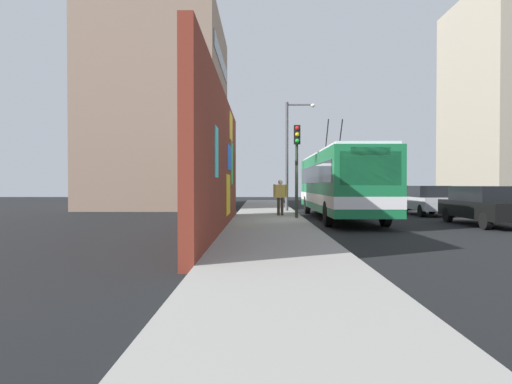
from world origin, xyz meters
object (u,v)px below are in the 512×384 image
at_px(parked_car_black, 485,205).
at_px(pedestrian_midblock, 280,194).
at_px(city_bus, 339,182).
at_px(traffic_light, 297,155).
at_px(street_lamp, 290,148).
at_px(parked_car_dark_gray, 391,196).
at_px(parked_car_silver, 427,200).

height_order(parked_car_black, pedestrian_midblock, pedestrian_midblock).
bearing_deg(city_bus, parked_car_black, -123.12).
bearing_deg(traffic_light, parked_car_black, -104.79).
bearing_deg(pedestrian_midblock, street_lamp, -10.98).
relative_size(parked_car_dark_gray, traffic_light, 0.99).
distance_m(parked_car_silver, street_lamp, 7.96).
bearing_deg(traffic_light, city_bus, -55.97).
bearing_deg(parked_car_silver, traffic_light, 119.41).
bearing_deg(street_lamp, parked_car_silver, -101.87).
xyz_separation_m(city_bus, traffic_light, (-1.45, 2.15, 1.18)).
relative_size(parked_car_silver, traffic_light, 0.99).
distance_m(parked_car_dark_gray, traffic_light, 13.09).
bearing_deg(pedestrian_midblock, city_bus, -97.17).
xyz_separation_m(parked_car_black, parked_car_silver, (6.08, 0.00, -0.00)).
distance_m(parked_car_silver, pedestrian_midblock, 8.34).
distance_m(city_bus, parked_car_silver, 5.93).
relative_size(parked_car_silver, street_lamp, 0.66).
xyz_separation_m(parked_car_black, traffic_light, (1.94, 7.35, 2.10)).
height_order(parked_car_silver, traffic_light, traffic_light).
bearing_deg(traffic_light, street_lamp, -1.00).
xyz_separation_m(parked_car_silver, pedestrian_midblock, (-2.34, 8.00, 0.34)).
xyz_separation_m(parked_car_black, parked_car_dark_gray, (12.56, 0.00, -0.00)).
distance_m(city_bus, parked_car_dark_gray, 10.58).
xyz_separation_m(pedestrian_midblock, street_lamp, (3.86, -0.75, 2.57)).
distance_m(parked_car_black, parked_car_dark_gray, 12.56).
bearing_deg(city_bus, traffic_light, 124.03).
bearing_deg(traffic_light, parked_car_dark_gray, -34.69).
height_order(city_bus, traffic_light, city_bus).
bearing_deg(city_bus, pedestrian_midblock, 82.83).
relative_size(city_bus, parked_car_silver, 2.91).
bearing_deg(pedestrian_midblock, parked_car_silver, -73.70).
height_order(city_bus, parked_car_silver, city_bus).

